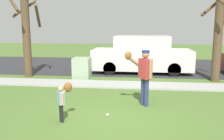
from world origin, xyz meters
name	(u,v)px	position (x,y,z in m)	size (l,w,h in m)	color
ground_plane	(123,86)	(0.00, 3.50, 0.00)	(48.00, 48.00, 0.00)	#4C6B2D
sidewalk_strip	(123,85)	(0.00, 3.60, 0.03)	(36.00, 1.20, 0.06)	#A3A39E
road_surface	(129,66)	(0.00, 8.60, 0.01)	(36.00, 6.80, 0.02)	#2D2D30
person_adult	(144,71)	(0.80, 1.09, 1.05)	(0.85, 0.49, 1.68)	navy
person_child	(63,97)	(-1.20, -0.39, 0.64)	(0.36, 0.52, 0.97)	black
baseball	(107,115)	(-0.14, 0.06, 0.04)	(0.07, 0.07, 0.07)	white
utility_cabinet	(82,68)	(-1.99, 4.81, 0.48)	(0.77, 0.73, 0.95)	#9EB293
street_tree_near	(219,27)	(3.95, 4.86, 2.36)	(1.84, 1.88, 4.39)	brown
street_tree_far	(26,27)	(-4.63, 4.90, 2.34)	(1.84, 1.88, 4.36)	brown
parked_van_white	(142,55)	(0.74, 6.58, 0.90)	(5.00, 1.95, 1.88)	silver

